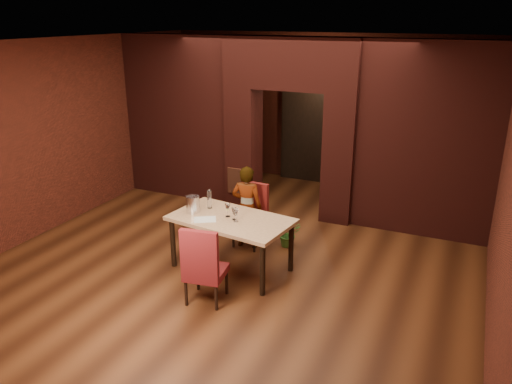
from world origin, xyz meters
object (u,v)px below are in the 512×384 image
chair_far (250,216)px  water_bottle (209,199)px  chair_near (206,263)px  wine_glass_b (234,214)px  person_seated (247,207)px  potted_plant (288,234)px  wine_glass_a (228,210)px  wine_glass_c (236,215)px  dining_table (231,243)px  wine_bucket (193,204)px

chair_far → water_bottle: (-0.37, -0.62, 0.45)m
chair_near → wine_glass_b: (-0.02, 0.86, 0.36)m
person_seated → potted_plant: size_ratio=3.13×
chair_near → potted_plant: chair_near is taller
water_bottle → wine_glass_a: bearing=-25.2°
chair_far → chair_near: bearing=-79.6°
wine_glass_c → person_seated: bearing=105.4°
chair_near → wine_glass_a: size_ratio=5.41×
chair_near → potted_plant: 2.02m
person_seated → wine_glass_c: person_seated is taller
chair_far → wine_glass_b: chair_far is taller
dining_table → wine_bucket: wine_bucket is taller
dining_table → wine_bucket: (-0.61, -0.03, 0.53)m
chair_far → wine_glass_b: size_ratio=5.60×
water_bottle → chair_near: bearing=-63.4°
chair_near → water_bottle: 1.31m
chair_near → wine_glass_b: bearing=-97.6°
wine_glass_a → wine_glass_c: (0.18, -0.11, -0.00)m
chair_near → wine_glass_b: chair_near is taller
wine_bucket → water_bottle: water_bottle is taller
wine_glass_b → water_bottle: size_ratio=0.61×
chair_far → wine_glass_b: 0.96m
wine_glass_a → wine_glass_c: size_ratio=1.04×
chair_near → wine_glass_c: (0.03, 0.82, 0.36)m
water_bottle → potted_plant: bearing=41.0°
dining_table → wine_glass_b: 0.50m
wine_bucket → chair_far: bearing=59.2°
wine_bucket → wine_glass_c: bearing=-4.4°
wine_glass_c → potted_plant: wine_glass_c is taller
chair_far → person_seated: size_ratio=0.75×
wine_glass_b → water_bottle: bearing=155.1°
water_bottle → potted_plant: 1.47m
wine_glass_c → potted_plant: size_ratio=0.45×
chair_far → water_bottle: 0.85m
wine_glass_b → potted_plant: wine_glass_b is taller
person_seated → wine_bucket: bearing=52.0°
wine_glass_b → potted_plant: (0.42, 1.08, -0.68)m
person_seated → wine_glass_b: 0.87m
wine_glass_c → chair_far: bearing=103.2°
chair_near → wine_glass_a: 1.01m
dining_table → chair_far: (-0.09, 0.83, 0.10)m
wine_glass_a → wine_glass_b: bearing=-23.9°
wine_glass_a → chair_near: bearing=-80.6°
wine_glass_a → wine_glass_b: (0.13, -0.06, -0.01)m
dining_table → wine_glass_b: wine_glass_b is taller
chair_far → potted_plant: bearing=24.7°
water_bottle → chair_far: bearing=58.8°
chair_near → wine_glass_b: size_ratio=5.95×
wine_glass_c → chair_near: bearing=-92.2°
wine_bucket → potted_plant: wine_bucket is taller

